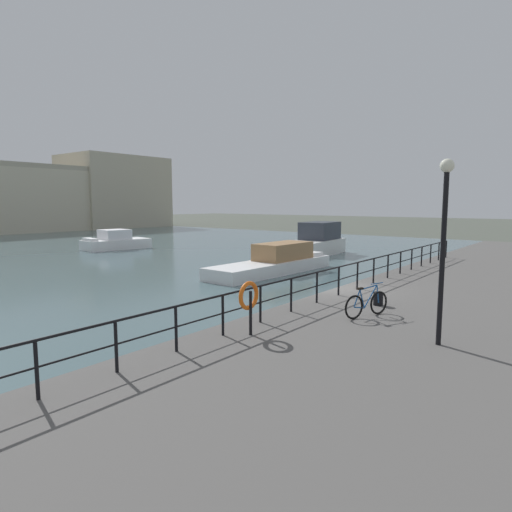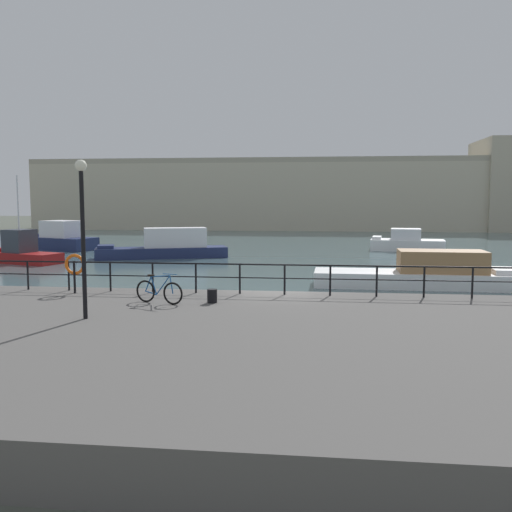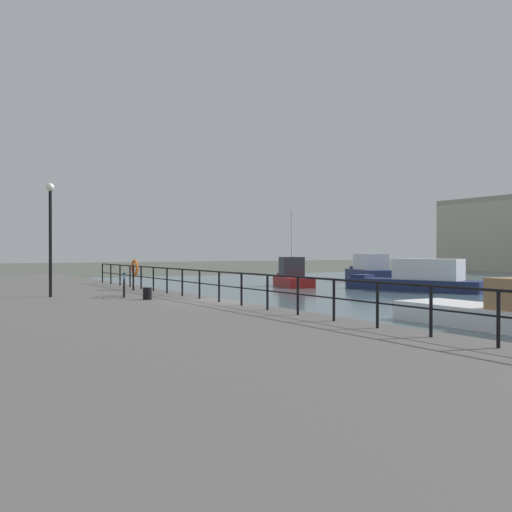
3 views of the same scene
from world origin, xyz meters
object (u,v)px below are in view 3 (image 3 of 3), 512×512
Objects in this scene: moored_red_daysailer at (371,271)px; moored_cabin_cruiser at (419,279)px; parked_bicycle at (124,287)px; mooring_bollard at (147,294)px; moored_harbor_tender at (292,276)px; quay_lamp_post at (50,224)px; life_ring_stand at (134,269)px.

moored_cabin_cruiser is (10.73, -5.42, -0.13)m from moored_red_daysailer.
mooring_bollard is (1.66, 0.32, -0.17)m from parked_bicycle.
moored_harbor_tender is 1.34× the size of quay_lamp_post.
moored_cabin_cruiser is 21.17m from life_ring_stand.
life_ring_stand is (11.27, -16.52, 1.13)m from moored_harbor_tender.
moored_cabin_cruiser is 23.63m from mooring_bollard.
life_ring_stand is (-5.20, 1.31, 0.75)m from mooring_bollard.
moored_red_daysailer reaches higher than mooring_bollard.
mooring_bollard is 4.88m from quay_lamp_post.
moored_red_daysailer is 12.02m from moored_cabin_cruiser.
parked_bicycle is at bearing 85.76° from moored_cabin_cruiser.
moored_red_daysailer is at bearing 116.92° from quay_lamp_post.
moored_red_daysailer reaches higher than parked_bicycle.
quay_lamp_post reaches higher than moored_red_daysailer.
quay_lamp_post is at bearing 141.74° from moored_harbor_tender.
parked_bicycle is at bearing -24.79° from life_ring_stand.
life_ring_stand is at bearing 142.95° from moored_harbor_tender.
parked_bicycle is at bearing 141.11° from moored_red_daysailer.
moored_harbor_tender reaches higher than parked_bicycle.
moored_harbor_tender is at bearing 123.09° from quay_lamp_post.
moored_red_daysailer is 1.10× the size of moored_harbor_tender.
moored_cabin_cruiser is 25.69m from quay_lamp_post.
moored_red_daysailer reaches higher than life_ring_stand.
mooring_bollard is at bearing 89.85° from moored_cabin_cruiser.
moored_cabin_cruiser is 6.90× the size of life_ring_stand.
life_ring_stand is 4.98m from quay_lamp_post.
life_ring_stand is at bearing 117.82° from quay_lamp_post.
moored_red_daysailer is 14.73× the size of mooring_bollard.
parked_bicycle is 3.95m from life_ring_stand.
moored_red_daysailer is 32.73m from parked_bicycle.
moored_red_daysailer is 29.59m from life_ring_stand.
moored_cabin_cruiser is 23.45m from parked_bicycle.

